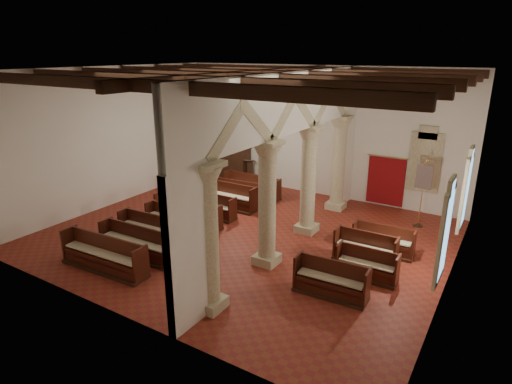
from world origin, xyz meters
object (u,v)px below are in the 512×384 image
at_px(processional_banner, 420,206).
at_px(nave_pew_0, 104,259).
at_px(aisle_pew_0, 331,284).
at_px(pipe_organ, 231,156).
at_px(lectern, 250,174).

bearing_deg(processional_banner, nave_pew_0, -121.75).
relative_size(nave_pew_0, aisle_pew_0, 1.51).
bearing_deg(pipe_organ, nave_pew_0, -77.88).
relative_size(lectern, aisle_pew_0, 0.65).
relative_size(pipe_organ, aisle_pew_0, 2.06).
height_order(lectern, nave_pew_0, lectern).
bearing_deg(aisle_pew_0, lectern, 132.20).
xyz_separation_m(lectern, processional_banner, (8.62, -1.16, 0.26)).
relative_size(processional_banner, nave_pew_0, 0.84).
xyz_separation_m(pipe_organ, nave_pew_0, (2.16, -10.06, -1.01)).
height_order(processional_banner, nave_pew_0, processional_banner).
distance_m(pipe_organ, aisle_pew_0, 11.74).
bearing_deg(nave_pew_0, lectern, 92.78).
xyz_separation_m(lectern, aisle_pew_0, (7.61, -7.69, -0.23)).
bearing_deg(pipe_organ, aisle_pew_0, -41.17).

